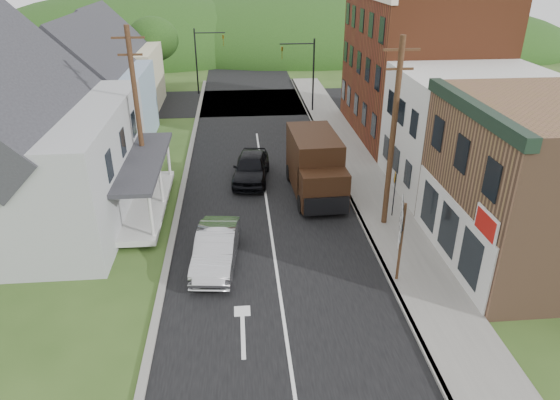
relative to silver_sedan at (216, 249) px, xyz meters
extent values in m
plane|color=#2D4719|center=(2.51, -0.69, -0.78)|extent=(120.00, 120.00, 0.00)
cube|color=black|center=(2.51, 9.31, -0.78)|extent=(9.00, 90.00, 0.02)
cube|color=black|center=(2.51, 26.31, -0.78)|extent=(60.00, 9.00, 0.02)
cube|color=slate|center=(8.41, 7.31, -0.70)|extent=(2.80, 55.00, 0.15)
cube|color=slate|center=(7.06, 7.31, -0.70)|extent=(0.20, 55.00, 0.15)
cube|color=slate|center=(-2.14, 7.31, -0.72)|extent=(0.30, 55.00, 0.12)
cube|color=brown|center=(13.81, -0.69, 2.72)|extent=(8.00, 8.00, 7.00)
cube|color=silver|center=(13.81, 6.81, 2.47)|extent=(8.00, 7.00, 6.50)
cube|color=#642E17|center=(13.81, 16.31, 4.22)|extent=(8.00, 12.00, 10.00)
cube|color=#A6A9AB|center=(-9.49, 5.31, 1.97)|extent=(10.00, 12.00, 5.50)
cube|color=#84A1B4|center=(-8.49, 16.31, 1.72)|extent=(7.00, 8.00, 5.00)
cube|color=beige|center=(-8.99, 25.31, 1.72)|extent=(7.00, 8.00, 5.00)
cylinder|color=#472D19|center=(8.11, 2.81, 3.72)|extent=(0.26, 0.26, 9.00)
cube|color=#472D19|center=(8.11, 2.81, 7.62)|extent=(1.60, 0.10, 0.10)
cube|color=#472D19|center=(8.11, 2.81, 6.82)|extent=(1.20, 0.10, 0.10)
cylinder|color=#472D19|center=(-3.99, 7.31, 3.72)|extent=(0.26, 0.26, 9.00)
cube|color=#472D19|center=(-3.99, 7.31, 7.62)|extent=(1.60, 0.10, 0.10)
cube|color=#472D19|center=(-3.99, 7.31, 6.82)|extent=(1.20, 0.10, 0.10)
cylinder|color=black|center=(7.51, 22.81, 2.22)|extent=(0.14, 0.14, 6.00)
cylinder|color=black|center=(6.11, 22.81, 4.82)|extent=(2.80, 0.10, 0.10)
imported|color=olive|center=(4.91, 22.81, 4.12)|extent=(0.16, 0.20, 1.00)
cylinder|color=black|center=(-2.49, 29.81, 2.22)|extent=(0.14, 0.14, 6.00)
cylinder|color=black|center=(-1.09, 29.81, 4.82)|extent=(2.80, 0.10, 0.10)
imported|color=olive|center=(0.11, 29.81, 4.12)|extent=(0.16, 0.20, 1.00)
cylinder|color=#382616|center=(-6.49, 31.31, 1.18)|extent=(0.36, 0.36, 3.92)
ellipsoid|color=#1A3610|center=(-6.49, 31.31, 4.12)|extent=(4.80, 4.80, 4.08)
ellipsoid|color=#1A3610|center=(2.51, 54.31, -0.78)|extent=(90.00, 30.00, 16.00)
imported|color=#A2A2A7|center=(0.00, 0.00, 0.00)|extent=(2.11, 4.86, 1.55)
imported|color=black|center=(1.81, 8.83, 0.04)|extent=(2.55, 5.03, 1.64)
cube|color=black|center=(5.21, 7.14, 1.05)|extent=(2.58, 4.68, 3.02)
cube|color=black|center=(5.32, 4.44, 0.53)|extent=(2.46, 1.76, 1.98)
cube|color=black|center=(5.31, 4.64, 1.36)|extent=(2.24, 1.34, 0.05)
cube|color=black|center=(5.36, 3.55, 0.00)|extent=(2.30, 0.25, 0.94)
cylinder|color=black|center=(4.22, 4.50, -0.31)|extent=(0.33, 0.95, 0.94)
cylinder|color=black|center=(6.41, 4.58, -0.31)|extent=(0.33, 0.95, 0.94)
cylinder|color=black|center=(4.05, 8.66, -0.31)|extent=(0.33, 0.95, 0.94)
cylinder|color=black|center=(6.24, 8.75, -0.31)|extent=(0.33, 0.95, 0.94)
cube|color=#472D19|center=(7.31, -1.92, 1.08)|extent=(0.13, 0.13, 3.41)
cube|color=black|center=(7.25, -1.90, 2.15)|extent=(0.62, 1.87, 0.08)
cube|color=white|center=(7.01, -2.54, 2.59)|extent=(0.18, 0.52, 0.21)
cube|color=white|center=(7.01, -2.54, 2.15)|extent=(0.19, 0.56, 0.54)
cube|color=white|center=(7.01, -2.54, 1.71)|extent=(0.18, 0.52, 0.27)
cube|color=white|center=(7.22, -1.89, 2.59)|extent=(0.18, 0.52, 0.21)
cube|color=white|center=(7.22, -1.89, 2.15)|extent=(0.19, 0.56, 0.54)
cube|color=white|center=(7.22, -1.89, 1.71)|extent=(0.18, 0.52, 0.27)
cube|color=white|center=(7.42, -1.24, 2.59)|extent=(0.18, 0.52, 0.21)
cube|color=white|center=(7.42, -1.24, 2.15)|extent=(0.19, 0.56, 0.54)
cube|color=white|center=(7.42, -1.24, 1.71)|extent=(0.18, 0.52, 0.27)
cube|color=white|center=(7.22, -1.89, 1.18)|extent=(0.15, 0.42, 0.54)
cylinder|color=black|center=(8.71, 3.46, 0.51)|extent=(0.08, 0.08, 2.28)
cube|color=black|center=(8.65, 3.46, 1.47)|extent=(0.29, 0.61, 0.67)
cube|color=#FDAB0D|center=(8.66, 3.46, 1.47)|extent=(0.27, 0.56, 0.61)
camera|label=1|loc=(1.10, -18.22, 11.18)|focal=32.00mm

